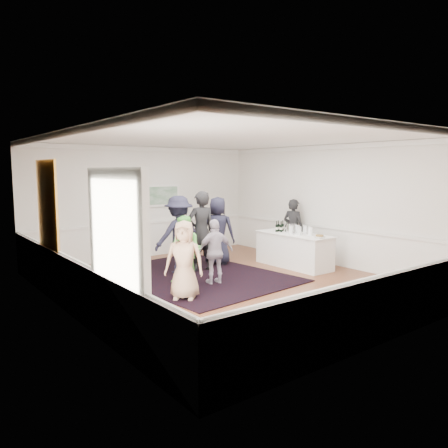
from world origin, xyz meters
TOP-DOWN VIEW (x-y plane):
  - floor at (0.00, 0.00)m, footprint 8.00×8.00m
  - ceiling at (0.00, 0.00)m, footprint 7.00×8.00m
  - wall_left at (-3.50, 0.00)m, footprint 0.02×8.00m
  - wall_right at (3.50, 0.00)m, footprint 0.02×8.00m
  - wall_back at (0.00, 4.00)m, footprint 7.00×0.02m
  - wall_front at (0.00, -4.00)m, footprint 7.00×0.02m
  - wainscoting at (0.00, 0.00)m, footprint 7.00×8.00m
  - mirror at (-3.45, 1.30)m, footprint 0.05×1.25m
  - doorway at (-3.45, -1.90)m, footprint 0.10×1.78m
  - landscape_painting at (0.40, 3.95)m, footprint 1.44×0.06m
  - area_rug at (-0.18, 1.10)m, footprint 3.83×4.79m
  - serving_table at (2.47, 0.41)m, footprint 0.83×2.17m
  - bartender at (3.20, 1.14)m, footprint 0.56×0.71m
  - guest_tan at (-1.39, -0.35)m, footprint 0.90×0.88m
  - guest_green at (-0.76, 0.58)m, footprint 0.87×0.93m
  - guest_lilac at (-0.22, 0.22)m, footprint 0.90×0.52m
  - guest_dark_a at (-0.32, 1.61)m, footprint 1.26×0.76m
  - guest_dark_b at (0.23, 1.45)m, footprint 0.80×0.59m
  - guest_navy at (1.04, 1.84)m, footprint 1.03×1.05m
  - wine_bottles at (2.46, 0.88)m, footprint 0.33×0.26m
  - juice_pitchers at (2.47, 0.19)m, footprint 0.41×0.59m
  - ice_bucket at (2.50, 0.58)m, footprint 0.26×0.26m
  - nut_bowl at (2.40, -0.50)m, footprint 0.25×0.25m

SIDE VIEW (x-z plane):
  - floor at x=0.00m, z-range 0.00..0.00m
  - area_rug at x=-0.18m, z-range 0.00..0.02m
  - serving_table at x=2.47m, z-range 0.00..0.88m
  - wainscoting at x=0.00m, z-range 0.00..1.00m
  - guest_lilac at x=-0.22m, z-range 0.00..1.45m
  - guest_green at x=-0.76m, z-range 0.00..1.53m
  - guest_tan at x=-1.39m, z-range 0.00..1.56m
  - bartender at x=3.20m, z-range 0.00..1.72m
  - guest_navy at x=1.04m, z-range 0.00..1.82m
  - nut_bowl at x=2.40m, z-range 0.88..0.95m
  - guest_dark_a at x=-0.32m, z-range 0.00..1.91m
  - ice_bucket at x=2.50m, z-range 0.87..1.11m
  - juice_pitchers at x=2.47m, z-range 0.88..1.12m
  - guest_dark_b at x=0.23m, z-range 0.00..2.01m
  - wine_bottles at x=2.46m, z-range 0.88..1.19m
  - doorway at x=-3.45m, z-range 0.14..2.70m
  - wall_left at x=-3.50m, z-range 0.00..3.20m
  - wall_right at x=3.50m, z-range 0.00..3.20m
  - wall_back at x=0.00m, z-range 0.00..3.20m
  - wall_front at x=0.00m, z-range 0.00..3.20m
  - landscape_painting at x=0.40m, z-range 1.45..2.11m
  - mirror at x=-3.45m, z-range 0.88..2.73m
  - ceiling at x=0.00m, z-range 3.19..3.21m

